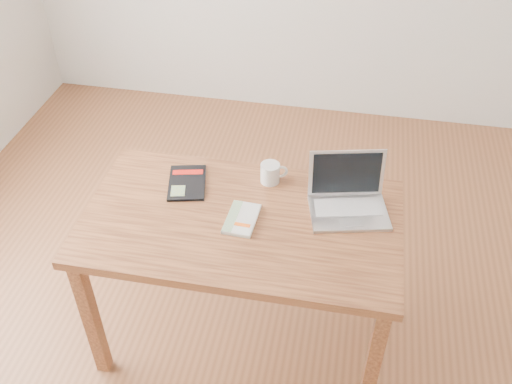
% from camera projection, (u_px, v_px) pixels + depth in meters
% --- Properties ---
extents(room, '(4.04, 4.04, 2.70)m').
position_uv_depth(room, '(238.00, 72.00, 2.01)').
color(room, brown).
rests_on(room, ground).
extents(desk, '(1.30, 0.74, 0.75)m').
position_uv_depth(desk, '(242.00, 234.00, 2.37)').
color(desk, brown).
rests_on(desk, ground).
extents(white_guidebook, '(0.13, 0.20, 0.02)m').
position_uv_depth(white_guidebook, '(242.00, 219.00, 2.30)').
color(white_guidebook, beige).
rests_on(white_guidebook, desk).
extents(black_guidebook, '(0.21, 0.27, 0.01)m').
position_uv_depth(black_guidebook, '(187.00, 183.00, 2.48)').
color(black_guidebook, black).
rests_on(black_guidebook, desk).
extents(laptop, '(0.36, 0.32, 0.22)m').
position_uv_depth(laptop, '(348.00, 198.00, 2.34)').
color(laptop, silver).
rests_on(laptop, desk).
extents(coffee_mug, '(0.12, 0.08, 0.09)m').
position_uv_depth(coffee_mug, '(271.00, 173.00, 2.47)').
color(coffee_mug, white).
rests_on(coffee_mug, desk).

